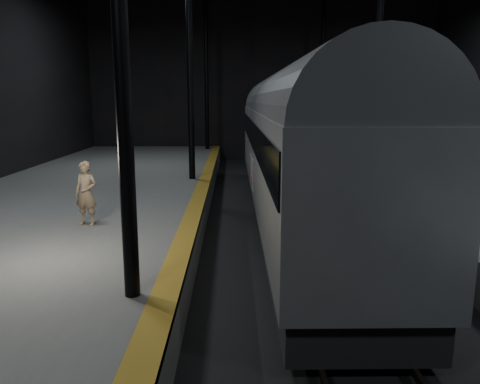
{
  "coord_description": "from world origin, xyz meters",
  "views": [
    {
      "loc": [
        -2.07,
        -11.55,
        4.3
      ],
      "look_at": [
        -1.9,
        0.01,
        2.0
      ],
      "focal_mm": 35.0,
      "sensor_mm": 36.0,
      "label": 1
    }
  ],
  "objects": [
    {
      "name": "woman",
      "position": [
        -5.97,
        0.63,
        1.85
      ],
      "size": [
        0.71,
        0.57,
        1.71
      ],
      "primitive_type": "imported",
      "rotation": [
        0.0,
        0.0,
        -0.28
      ],
      "color": "#A18562",
      "rests_on": "platform_left"
    },
    {
      "name": "ground",
      "position": [
        0.0,
        0.0,
        0.0
      ],
      "size": [
        44.0,
        44.0,
        0.0
      ],
      "primitive_type": "plane",
      "color": "black",
      "rests_on": "ground"
    },
    {
      "name": "platform_left",
      "position": [
        -7.5,
        0.0,
        0.5
      ],
      "size": [
        9.0,
        43.8,
        1.0
      ],
      "primitive_type": "cube",
      "color": "#565653",
      "rests_on": "ground"
    },
    {
      "name": "tactile_strip",
      "position": [
        -3.25,
        0.0,
        1.0
      ],
      "size": [
        0.5,
        43.8,
        0.01
      ],
      "primitive_type": "cube",
      "color": "olive",
      "rests_on": "platform_left"
    },
    {
      "name": "track",
      "position": [
        0.0,
        0.0,
        0.07
      ],
      "size": [
        2.4,
        43.0,
        0.24
      ],
      "color": "#3F3328",
      "rests_on": "ground"
    },
    {
      "name": "train",
      "position": [
        -0.0,
        4.42,
        2.89
      ],
      "size": [
        2.91,
        19.4,
        5.19
      ],
      "color": "#9A9CA2",
      "rests_on": "ground"
    }
  ]
}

